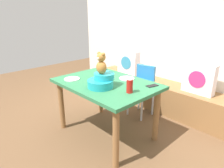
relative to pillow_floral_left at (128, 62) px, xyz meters
The scene contains 15 objects.
ground_plane 1.52m from the pillow_floral_left, 59.88° to the right, with size 8.00×8.00×0.00m, color brown.
back_wall 0.97m from the pillow_floral_left, 23.12° to the left, with size 4.40×0.10×2.60m, color silver.
window_bench 0.82m from the pillow_floral_left, ahead, with size 2.60×0.44×0.46m, color olive.
pillow_floral_left is the anchor object (origin of this frame).
pillow_floral_right 1.34m from the pillow_floral_left, ahead, with size 0.44×0.15×0.44m.
dining_table 1.36m from the pillow_floral_left, 59.88° to the right, with size 1.25×0.89×0.74m.
highchair 0.79m from the pillow_floral_left, 32.45° to the right, with size 0.38×0.50×0.79m.
infant_seat_teal 1.54m from the pillow_floral_left, 59.81° to the right, with size 0.30×0.33×0.16m.
teddy_bear 1.57m from the pillow_floral_left, 59.82° to the right, with size 0.13×0.12×0.25m.
ketchup_bottle 1.66m from the pillow_floral_left, 47.69° to the right, with size 0.07×0.07×0.18m.
coffee_mug 0.96m from the pillow_floral_left, 70.58° to the right, with size 0.12×0.08×0.09m.
dinner_plate_near 1.18m from the pillow_floral_left, 49.19° to the right, with size 0.20×0.20×0.01m, color white.
dinner_plate_far 1.46m from the pillow_floral_left, 78.35° to the right, with size 0.20×0.20×0.01m, color white.
cell_phone 1.46m from the pillow_floral_left, 36.94° to the right, with size 0.07×0.14×0.01m, color black.
table_fork 1.47m from the pillow_floral_left, 46.95° to the right, with size 0.02×0.17×0.01m, color silver.
Camera 1 is at (1.77, -1.58, 1.57)m, focal length 32.23 mm.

